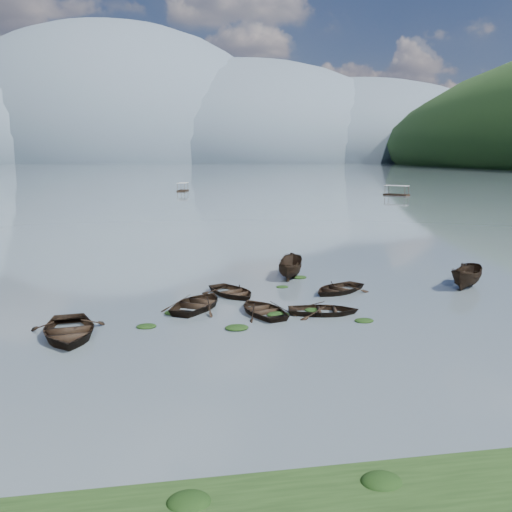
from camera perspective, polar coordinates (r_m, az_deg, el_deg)
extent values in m
plane|color=#4F5B63|center=(27.06, 4.56, -8.52)|extent=(2400.00, 2400.00, 0.00)
ellipsoid|color=#475666|center=(926.38, -13.69, 9.13)|extent=(520.00, 520.00, 340.00)
ellipsoid|color=#475666|center=(936.40, -1.22, 9.41)|extent=(520.00, 520.00, 260.00)
ellipsoid|color=#475666|center=(980.83, 9.37, 9.31)|extent=(520.00, 520.00, 220.00)
imported|color=black|center=(29.02, -18.24, -7.72)|extent=(4.31, 5.57, 1.06)
imported|color=black|center=(32.88, -5.80, -5.19)|extent=(5.09, 5.55, 0.94)
imported|color=black|center=(31.60, 0.70, -5.76)|extent=(3.88, 4.68, 0.84)
imported|color=black|center=(31.72, 6.78, -5.77)|extent=(4.37, 3.52, 0.80)
imported|color=black|center=(40.39, 20.31, -2.92)|extent=(4.15, 4.26, 1.67)
imported|color=black|center=(35.65, -2.39, -3.95)|extent=(4.33, 4.94, 0.85)
imported|color=black|center=(36.80, 8.17, -3.60)|extent=(5.05, 4.75, 0.85)
imported|color=black|center=(41.02, 3.40, -2.12)|extent=(2.95, 4.56, 1.65)
ellipsoid|color=black|center=(28.85, -1.93, -7.31)|extent=(1.20, 0.98, 0.26)
ellipsoid|color=black|center=(29.64, -10.90, -7.02)|extent=(1.03, 0.82, 0.23)
ellipsoid|color=black|center=(31.15, 2.22, -6.00)|extent=(1.23, 0.98, 0.27)
ellipsoid|color=black|center=(32.31, 5.65, -5.46)|extent=(0.90, 0.76, 0.20)
ellipsoid|color=black|center=(30.65, 10.75, -6.45)|extent=(1.02, 0.81, 0.21)
ellipsoid|color=black|center=(31.91, -8.19, -5.71)|extent=(1.07, 0.87, 0.23)
ellipsoid|color=black|center=(37.81, 2.64, -3.15)|extent=(0.83, 0.69, 0.17)
ellipsoid|color=black|center=(40.72, 4.35, -2.21)|extent=(1.06, 0.84, 0.23)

